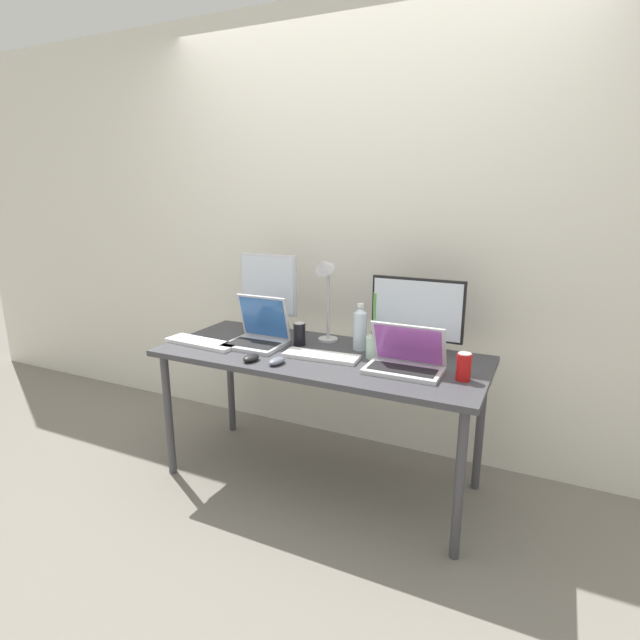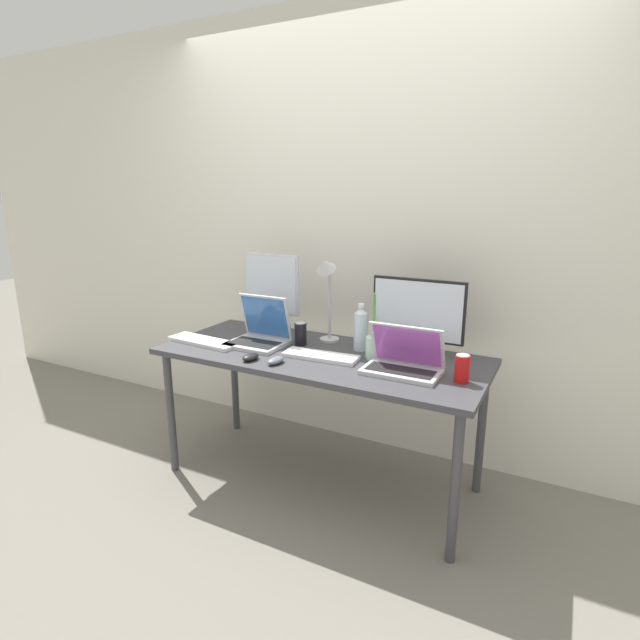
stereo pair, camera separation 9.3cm
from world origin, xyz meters
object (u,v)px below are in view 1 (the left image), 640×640
at_px(laptop_secondary, 405,360).
at_px(keyboard_aux, 202,343).
at_px(mouse_by_laptop, 251,358).
at_px(work_desk, 320,365).
at_px(mouse_by_keyboard, 277,361).
at_px(soda_can_by_laptop, 300,334).
at_px(laptop_silver, 259,334).
at_px(soda_can_near_keyboard, 464,367).
at_px(monitor_left, 269,290).
at_px(monitor_center, 417,314).
at_px(desk_lamp, 325,283).
at_px(bamboo_vase, 374,346).
at_px(water_bottle, 360,329).
at_px(keyboard_main, 321,356).

relative_size(laptop_secondary, keyboard_aux, 0.82).
relative_size(keyboard_aux, mouse_by_laptop, 4.23).
height_order(work_desk, mouse_by_keyboard, mouse_by_keyboard).
xyz_separation_m(work_desk, soda_can_by_laptop, (-0.16, 0.08, 0.13)).
bearing_deg(work_desk, laptop_silver, -179.41).
xyz_separation_m(mouse_by_keyboard, soda_can_near_keyboard, (0.86, 0.18, 0.05)).
bearing_deg(keyboard_aux, monitor_left, 68.10).
height_order(monitor_left, soda_can_near_keyboard, monitor_left).
height_order(monitor_center, desk_lamp, desk_lamp).
distance_m(monitor_left, bamboo_vase, 0.79).
relative_size(mouse_by_keyboard, bamboo_vase, 0.31).
xyz_separation_m(monitor_left, bamboo_vase, (0.74, -0.21, -0.18)).
distance_m(mouse_by_laptop, bamboo_vase, 0.62).
height_order(laptop_secondary, mouse_by_laptop, laptop_secondary).
distance_m(soda_can_by_laptop, desk_lamp, 0.31).
distance_m(monitor_left, desk_lamp, 0.42).
xyz_separation_m(work_desk, mouse_by_keyboard, (-0.12, -0.24, 0.08)).
bearing_deg(soda_can_near_keyboard, water_bottle, 159.45).
relative_size(work_desk, keyboard_aux, 3.95).
height_order(monitor_center, mouse_by_laptop, monitor_center).
xyz_separation_m(keyboard_main, soda_can_near_keyboard, (0.70, 0.00, 0.05)).
relative_size(laptop_silver, desk_lamp, 0.62).
distance_m(laptop_silver, laptop_secondary, 0.84).
bearing_deg(laptop_secondary, monitor_left, 161.04).
bearing_deg(keyboard_aux, bamboo_vase, 15.47).
bearing_deg(mouse_by_keyboard, keyboard_aux, 176.37).
bearing_deg(work_desk, water_bottle, 43.75).
bearing_deg(monitor_center, mouse_by_laptop, -144.98).
xyz_separation_m(monitor_center, bamboo_vase, (-0.16, -0.19, -0.14)).
distance_m(monitor_left, water_bottle, 0.64).
xyz_separation_m(mouse_by_keyboard, mouse_by_laptop, (-0.14, -0.01, 0.00)).
distance_m(mouse_by_keyboard, mouse_by_laptop, 0.14).
xyz_separation_m(monitor_left, monitor_center, (0.90, -0.03, -0.04)).
distance_m(work_desk, monitor_center, 0.57).
distance_m(monitor_center, laptop_silver, 0.86).
bearing_deg(work_desk, soda_can_by_laptop, 152.79).
bearing_deg(laptop_silver, work_desk, 0.59).
bearing_deg(desk_lamp, keyboard_aux, -151.50).
bearing_deg(bamboo_vase, mouse_by_keyboard, -143.89).
xyz_separation_m(laptop_silver, laptop_secondary, (0.84, -0.06, -0.01)).
distance_m(laptop_secondary, keyboard_aux, 1.13).
bearing_deg(work_desk, monitor_left, 150.55).
bearing_deg(desk_lamp, mouse_by_laptop, -114.39).
bearing_deg(laptop_silver, soda_can_near_keyboard, -3.02).
distance_m(keyboard_main, water_bottle, 0.27).
xyz_separation_m(keyboard_aux, bamboo_vase, (0.93, 0.19, 0.06)).
relative_size(keyboard_aux, water_bottle, 1.72).
bearing_deg(mouse_by_keyboard, work_desk, 70.74).
bearing_deg(laptop_silver, mouse_by_laptop, -65.86).
height_order(laptop_silver, keyboard_aux, laptop_silver).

